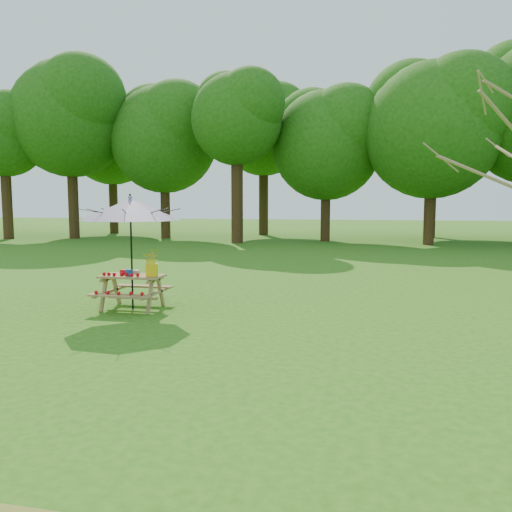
# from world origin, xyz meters

# --- Properties ---
(treeline) EXTENTS (60.00, 12.00, 16.00)m
(treeline) POSITION_xyz_m (0.00, 22.00, 8.00)
(treeline) COLOR #18510E
(treeline) RESTS_ON ground
(picnic_table) EXTENTS (1.20, 1.32, 0.67)m
(picnic_table) POSITION_xyz_m (1.98, 3.94, 0.33)
(picnic_table) COLOR #956043
(picnic_table) RESTS_ON ground
(patio_umbrella) EXTENTS (2.46, 2.46, 2.25)m
(patio_umbrella) POSITION_xyz_m (1.98, 3.95, 1.95)
(patio_umbrella) COLOR black
(patio_umbrella) RESTS_ON ground
(produce_bins) EXTENTS (0.30, 0.45, 0.13)m
(produce_bins) POSITION_xyz_m (1.91, 3.96, 0.72)
(produce_bins) COLOR red
(produce_bins) RESTS_ON picnic_table
(tomatoes_row) EXTENTS (0.77, 0.13, 0.07)m
(tomatoes_row) POSITION_xyz_m (1.83, 3.77, 0.71)
(tomatoes_row) COLOR red
(tomatoes_row) RESTS_ON picnic_table
(flower_bucket) EXTENTS (0.38, 0.35, 0.53)m
(flower_bucket) POSITION_xyz_m (2.42, 3.91, 0.95)
(flower_bucket) COLOR yellow
(flower_bucket) RESTS_ON picnic_table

